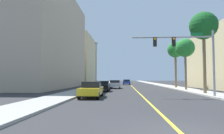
{
  "coord_description": "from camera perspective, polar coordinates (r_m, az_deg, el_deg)",
  "views": [
    {
      "loc": [
        -1.83,
        -6.58,
        1.77
      ],
      "look_at": [
        -3.26,
        18.36,
        3.15
      ],
      "focal_mm": 32.46,
      "sensor_mm": 36.0,
      "label": 1
    }
  ],
  "objects": [
    {
      "name": "ground",
      "position": [
        48.64,
        5.45,
        -5.24
      ],
      "size": [
        192.0,
        192.0,
        0.0
      ],
      "primitive_type": "plane",
      "color": "#2D2D30"
    },
    {
      "name": "palm_near",
      "position": [
        25.0,
        24.36,
        10.32
      ],
      "size": [
        3.05,
        3.05,
        8.96
      ],
      "color": "brown",
      "rests_on": "sidewalk_right"
    },
    {
      "name": "palm_mid",
      "position": [
        31.2,
        19.91,
        4.95
      ],
      "size": [
        2.67,
        2.67,
        7.34
      ],
      "color": "brown",
      "rests_on": "sidewalk_right"
    },
    {
      "name": "traffic_signal_mast",
      "position": [
        20.18,
        20.84,
        4.62
      ],
      "size": [
        7.56,
        0.36,
        6.06
      ],
      "color": "gray",
      "rests_on": "sidewalk_right"
    },
    {
      "name": "car_yellow",
      "position": [
        18.69,
        -5.77,
        -6.3
      ],
      "size": [
        1.86,
        4.53,
        1.45
      ],
      "rotation": [
        0.0,
        0.0,
        3.16
      ],
      "color": "gold",
      "rests_on": "ground"
    },
    {
      "name": "lane_marking_center",
      "position": [
        48.64,
        5.45,
        -5.23
      ],
      "size": [
        0.16,
        144.0,
        0.01
      ],
      "primitive_type": "cube",
      "color": "yellow",
      "rests_on": "ground"
    },
    {
      "name": "sidewalk_right",
      "position": [
        49.5,
        14.26,
        -5.03
      ],
      "size": [
        2.97,
        168.0,
        0.15
      ],
      "primitive_type": "cube",
      "color": "#B2ADA3",
      "rests_on": "ground"
    },
    {
      "name": "building_left_far",
      "position": [
        66.21,
        -10.17,
        1.74
      ],
      "size": [
        10.87,
        20.91,
        14.75
      ],
      "primitive_type": "cube",
      "color": "beige",
      "rests_on": "ground"
    },
    {
      "name": "building_left_near",
      "position": [
        41.43,
        -20.04,
        7.04
      ],
      "size": [
        12.64,
        27.25,
        17.94
      ],
      "primitive_type": "cube",
      "color": "tan",
      "rests_on": "ground"
    },
    {
      "name": "street_lamp",
      "position": [
        35.03,
        -4.51,
        1.28
      ],
      "size": [
        0.56,
        0.28,
        7.81
      ],
      "color": "gray",
      "rests_on": "sidewalk_left"
    },
    {
      "name": "palm_far",
      "position": [
        37.99,
        17.43,
        4.5
      ],
      "size": [
        2.83,
        2.83,
        8.14
      ],
      "color": "brown",
      "rests_on": "sidewalk_right"
    },
    {
      "name": "car_black",
      "position": [
        27.38,
        -2.73,
        -5.35
      ],
      "size": [
        1.89,
        3.98,
        1.4
      ],
      "rotation": [
        0.0,
        0.0,
        3.15
      ],
      "color": "black",
      "rests_on": "ground"
    },
    {
      "name": "sidewalk_left",
      "position": [
        48.94,
        -3.45,
        -5.14
      ],
      "size": [
        2.97,
        168.0,
        0.15
      ],
      "primitive_type": "cube",
      "color": "#9E9B93",
      "rests_on": "ground"
    },
    {
      "name": "car_silver",
      "position": [
        35.05,
        0.82,
        -4.83
      ],
      "size": [
        1.96,
        3.86,
        1.43
      ],
      "rotation": [
        0.0,
        0.0,
        0.02
      ],
      "color": "#BCBCC1",
      "rests_on": "ground"
    },
    {
      "name": "car_blue",
      "position": [
        54.87,
        4.1,
        -4.23
      ],
      "size": [
        1.97,
        4.2,
        1.41
      ],
      "rotation": [
        0.0,
        0.0,
        0.01
      ],
      "color": "#1E389E",
      "rests_on": "ground"
    }
  ]
}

